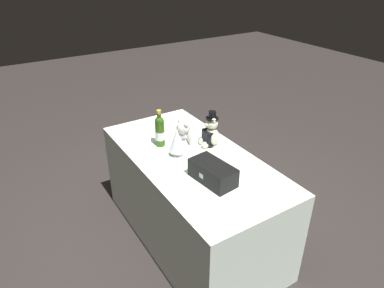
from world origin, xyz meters
name	(u,v)px	position (x,y,z in m)	size (l,w,h in m)	color
ground_plane	(192,235)	(0.00, 0.00, 0.00)	(12.00, 12.00, 0.00)	#2D2826
reception_table	(192,198)	(0.00, 0.00, 0.36)	(1.52, 0.75, 0.72)	white
teddy_bear_groom	(210,133)	(-0.07, 0.20, 0.82)	(0.16, 0.15, 0.27)	beige
teddy_bear_bride	(181,140)	(-0.08, -0.03, 0.83)	(0.17, 0.21, 0.25)	white
champagne_bottle	(160,131)	(-0.26, -0.11, 0.84)	(0.07, 0.07, 0.28)	#2C5411
signing_pen	(178,132)	(-0.37, 0.10, 0.73)	(0.11, 0.07, 0.01)	navy
gift_case_black	(213,173)	(0.32, -0.05, 0.79)	(0.32, 0.19, 0.12)	black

